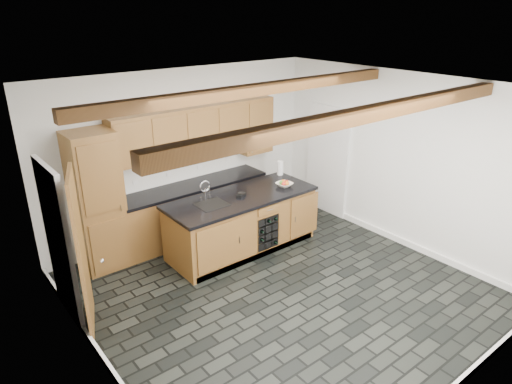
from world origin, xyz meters
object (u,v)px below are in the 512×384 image
island (243,223)px  kitchen_scale (241,195)px  paper_towel (280,168)px  fruit_bowl (284,185)px

island → kitchen_scale: (-0.01, 0.01, 0.49)m
paper_towel → kitchen_scale: bearing=-162.5°
fruit_bowl → paper_towel: 0.58m
fruit_bowl → paper_towel: (0.32, 0.47, 0.09)m
island → paper_towel: size_ratio=9.93×
island → fruit_bowl: 0.94m
kitchen_scale → fruit_bowl: 0.81m
island → fruit_bowl: bearing=-7.7°
island → kitchen_scale: bearing=144.6°
kitchen_scale → fruit_bowl: size_ratio=0.72×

